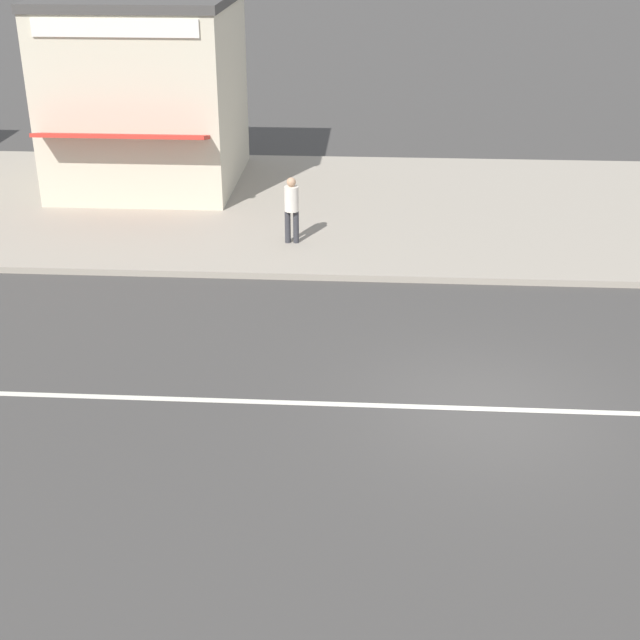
{
  "coord_description": "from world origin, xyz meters",
  "views": [
    {
      "loc": [
        -1.97,
        -12.85,
        7.65
      ],
      "look_at": [
        -2.86,
        1.59,
        0.8
      ],
      "focal_mm": 50.0,
      "sensor_mm": 36.0,
      "label": 1
    }
  ],
  "objects": [
    {
      "name": "kerb_strip",
      "position": [
        0.0,
        10.3,
        0.07
      ],
      "size": [
        68.0,
        10.0,
        0.15
      ],
      "primitive_type": "cube",
      "color": "#9E9384",
      "rests_on": "ground"
    },
    {
      "name": "lane_centre_stripe",
      "position": [
        0.0,
        0.0,
        0.0
      ],
      "size": [
        50.4,
        0.14,
        0.01
      ],
      "primitive_type": "cube",
      "color": "silver",
      "rests_on": "ground"
    },
    {
      "name": "ground_plane",
      "position": [
        0.0,
        0.0,
        0.0
      ],
      "size": [
        160.0,
        160.0,
        0.0
      ],
      "primitive_type": "plane",
      "color": "#423F3D"
    },
    {
      "name": "shopfront_far_kios",
      "position": [
        -8.4,
        12.23,
        2.75
      ],
      "size": [
        5.02,
        6.14,
        5.19
      ],
      "color": "beige",
      "rests_on": "kerb_strip"
    },
    {
      "name": "pedestrian_near_clock",
      "position": [
        -3.89,
        7.3,
        1.09
      ],
      "size": [
        0.34,
        0.34,
        1.61
      ],
      "color": "#333338",
      "rests_on": "kerb_strip"
    }
  ]
}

